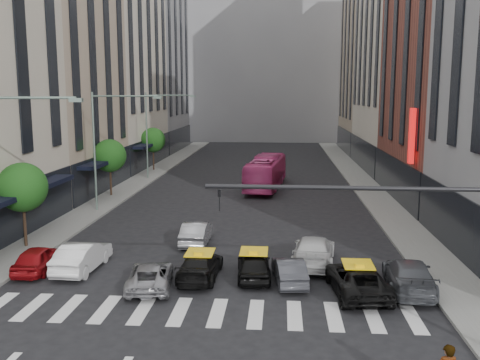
% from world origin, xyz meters
% --- Properties ---
extents(ground, '(160.00, 160.00, 0.00)m').
position_xyz_m(ground, '(0.00, 0.00, 0.00)').
color(ground, black).
rests_on(ground, ground).
extents(sidewalk_left, '(3.00, 96.00, 0.15)m').
position_xyz_m(sidewalk_left, '(-11.50, 30.00, 0.07)').
color(sidewalk_left, slate).
rests_on(sidewalk_left, ground).
extents(sidewalk_right, '(3.00, 96.00, 0.15)m').
position_xyz_m(sidewalk_right, '(11.50, 30.00, 0.07)').
color(sidewalk_right, slate).
rests_on(sidewalk_right, ground).
extents(building_left_b, '(8.00, 16.00, 24.00)m').
position_xyz_m(building_left_b, '(-17.00, 28.00, 12.00)').
color(building_left_b, tan).
rests_on(building_left_b, ground).
extents(building_left_c, '(8.00, 20.00, 36.00)m').
position_xyz_m(building_left_c, '(-17.00, 46.00, 18.00)').
color(building_left_c, beige).
rests_on(building_left_c, ground).
extents(building_left_d, '(8.00, 18.00, 30.00)m').
position_xyz_m(building_left_d, '(-17.00, 65.00, 15.00)').
color(building_left_d, gray).
rests_on(building_left_d, ground).
extents(building_right_b, '(8.00, 18.00, 26.00)m').
position_xyz_m(building_right_b, '(17.00, 27.00, 13.00)').
color(building_right_b, brown).
rests_on(building_right_b, ground).
extents(building_right_d, '(8.00, 18.00, 28.00)m').
position_xyz_m(building_right_d, '(17.00, 65.00, 14.00)').
color(building_right_d, tan).
rests_on(building_right_d, ground).
extents(building_far, '(30.00, 10.00, 36.00)m').
position_xyz_m(building_far, '(0.00, 85.00, 18.00)').
color(building_far, gray).
rests_on(building_far, ground).
extents(tree_near, '(2.88, 2.88, 4.95)m').
position_xyz_m(tree_near, '(-11.80, 10.00, 3.65)').
color(tree_near, black).
rests_on(tree_near, sidewalk_left).
extents(tree_mid, '(2.88, 2.88, 4.95)m').
position_xyz_m(tree_mid, '(-11.80, 26.00, 3.65)').
color(tree_mid, black).
rests_on(tree_mid, sidewalk_left).
extents(tree_far, '(2.88, 2.88, 4.95)m').
position_xyz_m(tree_far, '(-11.80, 42.00, 3.65)').
color(tree_far, black).
rests_on(tree_far, sidewalk_left).
extents(streetlamp_mid, '(5.38, 0.25, 9.00)m').
position_xyz_m(streetlamp_mid, '(-10.04, 20.00, 5.90)').
color(streetlamp_mid, gray).
rests_on(streetlamp_mid, sidewalk_left).
extents(streetlamp_far, '(5.38, 0.25, 9.00)m').
position_xyz_m(streetlamp_far, '(-10.04, 36.00, 5.90)').
color(streetlamp_far, gray).
rests_on(streetlamp_far, sidewalk_left).
extents(traffic_signal, '(10.10, 0.20, 6.00)m').
position_xyz_m(traffic_signal, '(7.69, -1.00, 4.47)').
color(traffic_signal, black).
rests_on(traffic_signal, ground).
extents(liberty_sign, '(0.30, 0.70, 4.00)m').
position_xyz_m(liberty_sign, '(12.60, 20.00, 6.00)').
color(liberty_sign, red).
rests_on(liberty_sign, ground).
extents(car_red, '(1.84, 4.05, 1.35)m').
position_xyz_m(car_red, '(-9.20, 6.00, 0.67)').
color(car_red, maroon).
rests_on(car_red, ground).
extents(car_white_front, '(1.78, 4.65, 1.51)m').
position_xyz_m(car_white_front, '(-7.00, 6.36, 0.76)').
color(car_white_front, silver).
rests_on(car_white_front, ground).
extents(car_silver, '(2.55, 4.52, 1.19)m').
position_xyz_m(car_silver, '(-2.90, 4.14, 0.60)').
color(car_silver, gray).
rests_on(car_silver, ground).
extents(taxi_left, '(1.96, 4.55, 1.31)m').
position_xyz_m(taxi_left, '(-0.75, 5.60, 0.65)').
color(taxi_left, black).
rests_on(taxi_left, ground).
extents(taxi_center, '(1.89, 4.11, 1.36)m').
position_xyz_m(taxi_center, '(1.90, 5.80, 0.68)').
color(taxi_center, black).
rests_on(taxi_center, ground).
extents(car_grey_mid, '(1.81, 3.96, 1.26)m').
position_xyz_m(car_grey_mid, '(3.62, 5.29, 0.63)').
color(car_grey_mid, '#37383E').
rests_on(car_grey_mid, ground).
extents(taxi_right, '(2.81, 5.22, 1.39)m').
position_xyz_m(taxi_right, '(6.70, 4.07, 0.70)').
color(taxi_right, black).
rests_on(taxi_right, ground).
extents(car_grey_curb, '(2.49, 5.24, 1.48)m').
position_xyz_m(car_grey_curb, '(9.14, 4.73, 0.74)').
color(car_grey_curb, '#46494E').
rests_on(car_grey_curb, ground).
extents(car_row2_left, '(1.50, 4.27, 1.41)m').
position_xyz_m(car_row2_left, '(-1.90, 11.65, 0.70)').
color(car_row2_left, '#9C9DA1').
rests_on(car_row2_left, ground).
extents(car_row2_right, '(2.74, 5.46, 1.52)m').
position_xyz_m(car_row2_right, '(4.97, 8.25, 0.76)').
color(car_row2_right, silver).
rests_on(car_row2_right, ground).
extents(bus, '(3.86, 11.32, 3.09)m').
position_xyz_m(bus, '(1.75, 31.19, 1.55)').
color(bus, '#DB408A').
rests_on(bus, ground).
extents(rider, '(0.74, 0.56, 1.83)m').
position_xyz_m(rider, '(7.92, -5.01, 1.86)').
color(rider, gray).
rests_on(rider, motorcycle).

